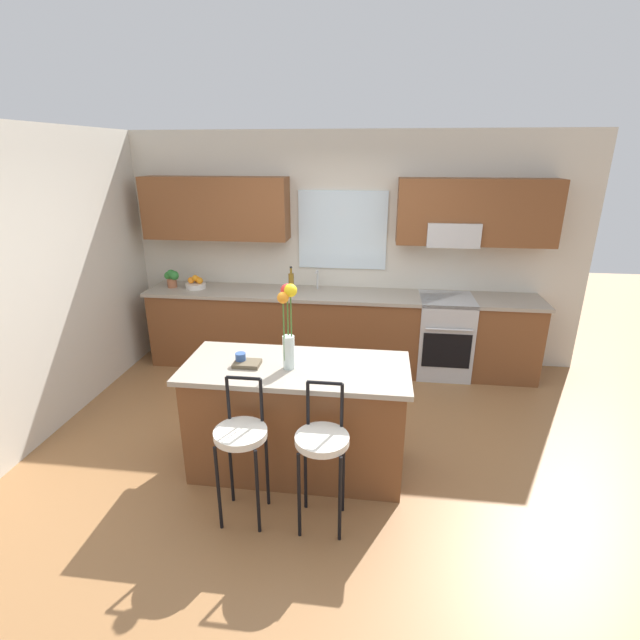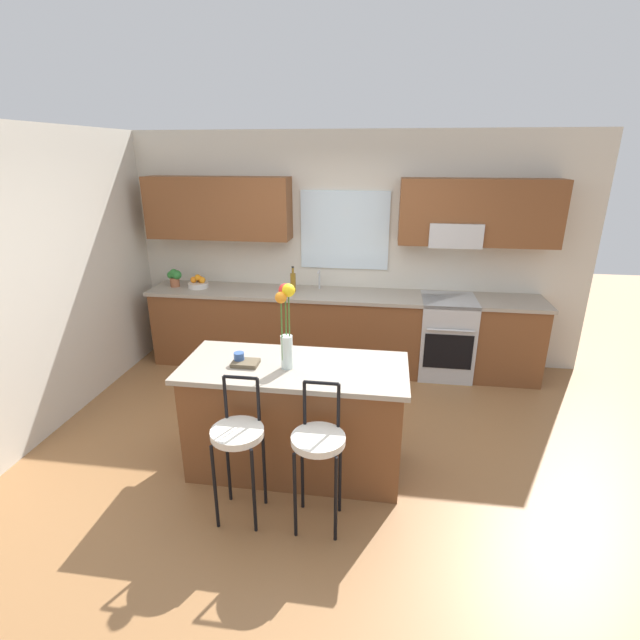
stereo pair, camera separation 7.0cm
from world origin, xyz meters
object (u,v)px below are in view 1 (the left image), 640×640
(mug_ceramic, at_px, (241,359))
(potted_plant_small, at_px, (172,277))
(bar_stool_middle, at_px, (322,445))
(fruit_bowl_oranges, at_px, (196,284))
(kitchen_island, at_px, (297,417))
(flower_vase, at_px, (288,321))
(oven_range, at_px, (444,336))
(bar_stool_near, at_px, (241,439))
(cookbook, at_px, (247,364))
(bottle_olive_oil, at_px, (291,282))

(mug_ceramic, xyz_separation_m, potted_plant_small, (-1.44, 1.99, 0.08))
(bar_stool_middle, distance_m, fruit_bowl_oranges, 3.18)
(kitchen_island, height_order, flower_vase, flower_vase)
(bar_stool_middle, height_order, fruit_bowl_oranges, fruit_bowl_oranges)
(bar_stool_middle, bearing_deg, kitchen_island, 114.93)
(oven_range, relative_size, flower_vase, 1.39)
(bar_stool_near, bearing_deg, cookbook, 99.95)
(kitchen_island, relative_size, flower_vase, 2.63)
(cookbook, relative_size, fruit_bowl_oranges, 0.83)
(mug_ceramic, xyz_separation_m, bottle_olive_oil, (0.02, 2.00, 0.07))
(bar_stool_middle, height_order, flower_vase, flower_vase)
(mug_ceramic, height_order, cookbook, mug_ceramic)
(fruit_bowl_oranges, bearing_deg, potted_plant_small, -178.88)
(fruit_bowl_oranges, bearing_deg, mug_ceramic, -60.25)
(cookbook, bearing_deg, fruit_bowl_oranges, 120.67)
(bar_stool_near, height_order, cookbook, bar_stool_near)
(flower_vase, bearing_deg, bottle_olive_oil, 100.09)
(bottle_olive_oil, bearing_deg, flower_vase, -79.91)
(oven_range, bearing_deg, potted_plant_small, 179.58)
(bar_stool_near, xyz_separation_m, cookbook, (-0.10, 0.54, 0.30))
(bottle_olive_oil, relative_size, potted_plant_small, 1.36)
(flower_vase, height_order, cookbook, flower_vase)
(bar_stool_middle, height_order, bottle_olive_oil, bottle_olive_oil)
(cookbook, bearing_deg, mug_ceramic, 159.14)
(fruit_bowl_oranges, relative_size, potted_plant_small, 1.10)
(potted_plant_small, bearing_deg, fruit_bowl_oranges, 1.12)
(fruit_bowl_oranges, bearing_deg, bar_stool_near, -63.23)
(flower_vase, bearing_deg, bar_stool_near, -113.16)
(cookbook, bearing_deg, flower_vase, -0.66)
(flower_vase, xyz_separation_m, fruit_bowl_oranges, (-1.53, 2.03, -0.32))
(oven_range, height_order, cookbook, cookbook)
(bar_stool_middle, bearing_deg, cookbook, 139.84)
(bar_stool_near, height_order, bar_stool_middle, same)
(bar_stool_middle, relative_size, cookbook, 5.21)
(oven_range, bearing_deg, fruit_bowl_oranges, 179.43)
(fruit_bowl_oranges, bearing_deg, bar_stool_middle, -54.29)
(oven_range, relative_size, bottle_olive_oil, 3.09)
(oven_range, bearing_deg, cookbook, -131.32)
(kitchen_island, relative_size, bar_stool_middle, 1.67)
(oven_range, xyz_separation_m, potted_plant_small, (-3.24, 0.02, 0.59))
(cookbook, distance_m, potted_plant_small, 2.51)
(mug_ceramic, bearing_deg, bar_stool_near, -75.02)
(bar_stool_near, relative_size, mug_ceramic, 11.58)
(mug_ceramic, bearing_deg, bar_stool_middle, -38.91)
(mug_ceramic, bearing_deg, potted_plant_small, 125.75)
(mug_ceramic, bearing_deg, bottle_olive_oil, 89.33)
(kitchen_island, relative_size, cookbook, 8.68)
(oven_range, distance_m, fruit_bowl_oranges, 2.99)
(oven_range, distance_m, bar_stool_middle, 2.77)
(oven_range, relative_size, bar_stool_near, 0.88)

